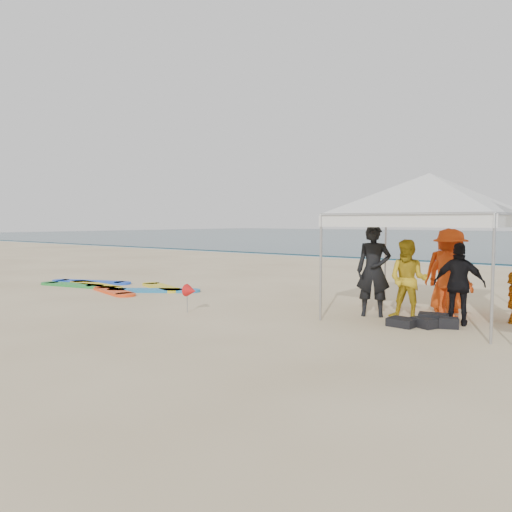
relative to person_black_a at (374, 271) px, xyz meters
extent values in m
plane|color=beige|center=(-3.46, -3.14, -0.98)|extent=(120.00, 120.00, 0.00)
cube|color=silver|center=(-3.46, 15.06, -0.97)|extent=(160.00, 1.20, 0.01)
imported|color=black|center=(0.00, 0.00, 0.00)|extent=(0.84, 0.70, 1.95)
imported|color=gold|center=(0.72, 0.09, -0.15)|extent=(0.83, 0.67, 1.65)
imported|color=#EB4914|center=(1.32, 0.89, -0.05)|extent=(1.39, 1.21, 1.86)
imported|color=black|center=(1.72, 0.12, -0.17)|extent=(1.01, 0.59, 1.61)
imported|color=#DF4B13|center=(1.09, 1.48, -0.04)|extent=(1.08, 0.94, 1.87)
cylinder|color=#A5A5A8|center=(-0.65, 2.14, 0.10)|extent=(0.05, 0.05, 2.15)
cylinder|color=#A5A5A8|center=(-0.65, -1.09, 0.10)|extent=(0.05, 0.05, 2.15)
cylinder|color=#A5A5A8|center=(2.58, -1.09, 0.10)|extent=(0.05, 0.05, 2.15)
cube|color=white|center=(0.96, -1.09, 1.06)|extent=(3.33, 0.02, 0.24)
cube|color=white|center=(0.96, 2.14, 1.06)|extent=(3.33, 0.02, 0.24)
cube|color=white|center=(-0.65, 0.52, 1.06)|extent=(0.02, 3.33, 0.24)
pyramid|color=white|center=(0.96, 0.52, 2.04)|extent=(4.57, 4.57, 0.86)
cylinder|color=#A5A5A8|center=(-3.44, -2.13, -0.68)|extent=(0.02, 0.02, 0.60)
cone|color=red|center=(-3.32, -2.13, -0.48)|extent=(0.28, 0.28, 0.28)
cube|color=black|center=(1.32, -0.10, -0.87)|extent=(0.63, 0.49, 0.22)
cube|color=black|center=(1.26, -0.47, -0.89)|extent=(0.54, 0.46, 0.18)
cube|color=black|center=(0.89, -0.64, -0.90)|extent=(0.54, 0.45, 0.16)
cube|color=black|center=(1.65, -0.26, -0.88)|extent=(0.43, 0.38, 0.20)
cube|color=#FF4715|center=(-7.32, -1.22, -0.94)|extent=(1.77, 0.96, 0.07)
cube|color=yellow|center=(-8.95, -0.70, -0.94)|extent=(2.19, 0.75, 0.07)
cube|color=#268C36|center=(-9.57, -1.12, -0.94)|extent=(1.96, 0.94, 0.07)
cube|color=yellow|center=(-6.93, 0.22, -0.94)|extent=(1.89, 1.13, 0.07)
cube|color=blue|center=(-9.74, -0.32, -0.94)|extent=(2.34, 1.38, 0.07)
cube|color=#2178B4|center=(-6.57, -0.40, -0.94)|extent=(2.08, 1.69, 0.07)
camera|label=1|loc=(4.45, -9.87, 1.05)|focal=35.00mm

